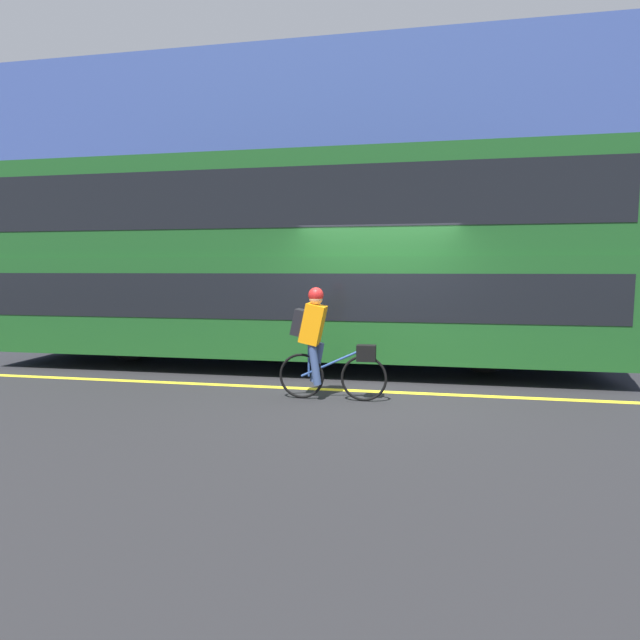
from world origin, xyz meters
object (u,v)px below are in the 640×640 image
object	(u,v)px
bus	(296,255)
cyclist_on_bike	(321,339)
trash_bin	(133,315)
street_sign_post	(203,286)

from	to	relation	value
bus	cyclist_on_bike	bearing A→B (deg)	-69.61
bus	trash_bin	xyz separation A→B (m)	(-5.21, 3.10, -1.48)
bus	street_sign_post	distance (m)	4.50
cyclist_on_bike	trash_bin	size ratio (longest dim) A/B	1.66
cyclist_on_bike	trash_bin	distance (m)	8.21
trash_bin	street_sign_post	size ratio (longest dim) A/B	0.42
bus	street_sign_post	bearing A→B (deg)	135.87
trash_bin	street_sign_post	world-z (taller)	street_sign_post
trash_bin	street_sign_post	xyz separation A→B (m)	(2.02, -0.01, 0.80)
bus	cyclist_on_bike	xyz separation A→B (m)	(0.89, -2.39, -1.22)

